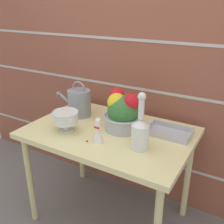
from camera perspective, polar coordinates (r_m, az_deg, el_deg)
ground_plane at (r=2.18m, az=-0.52°, el=-21.66°), size 12.00×12.00×0.00m
brick_wall at (r=2.01m, az=6.14°, el=10.30°), size 3.60×0.08×2.20m
patio_table at (r=1.79m, az=-0.60°, el=-6.24°), size 1.09×0.73×0.74m
watering_can at (r=1.97m, az=-7.21°, el=2.09°), size 0.31×0.17×0.27m
crystal_pedestal_bowl at (r=1.73m, az=-10.06°, el=-1.28°), size 0.17×0.17×0.14m
flower_planter at (r=1.73m, az=2.38°, el=-0.10°), size 0.26×0.26×0.27m
glass_decanter at (r=1.50m, az=6.19°, el=-4.12°), size 0.11×0.11×0.34m
figurine_vase at (r=1.58m, az=-3.04°, el=-4.46°), size 0.06×0.06×0.16m
wire_tray at (r=1.73m, az=12.27°, el=-4.45°), size 0.28×0.18×0.04m
fallen_petal at (r=1.62m, az=-5.48°, el=-6.33°), size 0.01×0.01×0.01m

